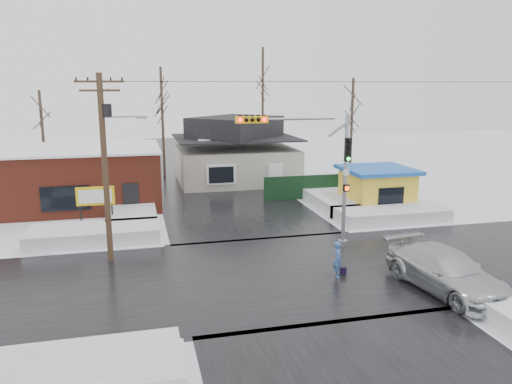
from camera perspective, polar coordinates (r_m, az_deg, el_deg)
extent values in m
plane|color=white|center=(23.34, 3.67, -9.11)|extent=(120.00, 120.00, 0.00)
cube|color=black|center=(23.34, 3.67, -9.09)|extent=(10.00, 120.00, 0.02)
cube|color=black|center=(23.34, 3.67, -9.09)|extent=(120.00, 10.00, 0.02)
cube|color=white|center=(28.98, -18.00, -4.58)|extent=(7.00, 3.00, 0.80)
cube|color=white|center=(32.81, 15.14, -2.46)|extent=(7.00, 3.00, 0.80)
cube|color=white|center=(16.14, -21.56, -18.98)|extent=(7.00, 3.00, 0.70)
cube|color=white|center=(33.71, -14.03, -2.01)|extent=(3.00, 8.00, 0.80)
cube|color=white|center=(36.34, 8.60, -0.75)|extent=(3.00, 8.00, 0.80)
cylinder|color=gray|center=(26.45, 10.13, 1.18)|extent=(0.20, 0.20, 7.00)
cylinder|color=gray|center=(27.28, 9.86, -5.74)|extent=(0.50, 0.50, 0.30)
cylinder|color=gray|center=(24.96, 4.03, 8.34)|extent=(4.60, 0.14, 0.14)
cube|color=gold|center=(24.43, -0.49, 8.28)|extent=(1.60, 0.28, 0.35)
sphere|color=#FF0C0C|center=(24.14, -1.81, 8.23)|extent=(0.20, 0.20, 0.20)
sphere|color=#FF0C0C|center=(24.42, 0.98, 8.28)|extent=(0.20, 0.20, 0.20)
cube|color=black|center=(26.00, 10.45, 4.78)|extent=(0.30, 0.22, 1.20)
sphere|color=#0CE533|center=(25.93, 10.53, 3.75)|extent=(0.18, 0.18, 0.18)
cube|color=black|center=(26.33, 10.28, 0.46)|extent=(0.30, 0.20, 0.35)
cylinder|color=#382619|center=(24.59, -16.86, 2.38)|extent=(0.28, 0.28, 9.00)
cube|color=#382619|center=(24.27, -17.47, 11.96)|extent=(2.20, 0.10, 0.10)
cube|color=#382619|center=(24.27, -17.41, 11.02)|extent=(1.80, 0.10, 0.10)
cylinder|color=black|center=(24.28, -16.68, 8.93)|extent=(0.44, 0.44, 0.60)
cylinder|color=gray|center=(24.27, -15.09, 8.31)|extent=(1.80, 0.08, 0.08)
cube|color=gray|center=(24.28, -12.94, 8.30)|extent=(0.50, 0.22, 0.12)
cube|color=maroon|center=(37.55, -20.27, 1.54)|extent=(12.00, 8.00, 4.00)
cube|color=white|center=(37.25, -20.50, 4.63)|extent=(12.20, 8.20, 0.15)
cube|color=black|center=(33.76, -20.92, -0.69)|extent=(3.00, 0.08, 1.60)
cube|color=black|center=(33.53, -14.09, -0.86)|extent=(1.00, 0.08, 2.20)
cylinder|color=black|center=(31.34, -19.39, -2.48)|extent=(0.10, 0.10, 1.80)
cylinder|color=black|center=(31.20, -16.10, -2.32)|extent=(0.10, 0.10, 1.80)
cube|color=gold|center=(31.01, -17.88, -0.43)|extent=(2.20, 0.18, 1.10)
cube|color=white|center=(30.90, -17.89, -0.48)|extent=(1.90, 0.02, 0.80)
cube|color=#BAB4A8|center=(44.13, -2.34, 3.13)|extent=(10.00, 8.00, 3.00)
cube|color=black|center=(43.82, -2.36, 6.23)|extent=(10.40, 8.40, 0.12)
pyramid|color=black|center=(43.73, -2.37, 7.48)|extent=(9.00, 7.00, 1.80)
cube|color=maroon|center=(45.42, 1.37, 7.72)|extent=(0.70, 0.70, 1.40)
cube|color=white|center=(39.86, -4.00, 1.98)|extent=(2.40, 0.12, 1.60)
cube|color=yellow|center=(35.41, 13.61, 0.19)|extent=(4.00, 4.00, 2.60)
cube|color=#1759AD|center=(35.15, 13.73, 2.50)|extent=(4.60, 4.60, 0.25)
cube|color=black|center=(33.67, 15.18, -0.52)|extent=(1.80, 0.06, 1.20)
cube|color=black|center=(37.87, 6.78, 0.60)|extent=(8.00, 0.12, 1.80)
cylinder|color=#332821|center=(46.92, -10.63, 7.78)|extent=(0.24, 0.24, 10.00)
cylinder|color=#332821|center=(50.38, 0.77, 9.42)|extent=(0.24, 0.24, 12.00)
cylinder|color=#332821|center=(44.94, 10.85, 6.94)|extent=(0.24, 0.24, 9.00)
cylinder|color=#332821|center=(45.56, -23.14, 5.62)|extent=(0.24, 0.24, 8.00)
imported|color=#3B61A6|center=(22.74, 9.33, -7.64)|extent=(0.56, 0.69, 1.63)
imported|color=silver|center=(22.44, 20.83, -8.46)|extent=(3.24, 6.23, 1.72)
cube|color=black|center=(23.20, 9.93, -8.94)|extent=(0.29, 0.14, 0.35)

